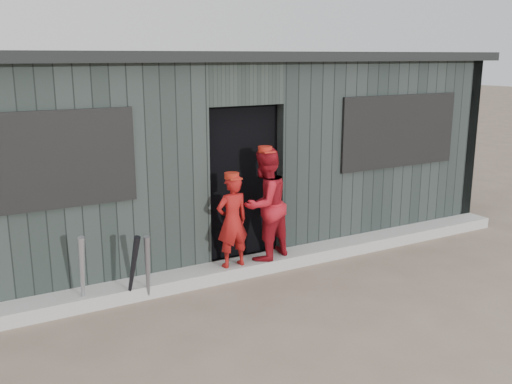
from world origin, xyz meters
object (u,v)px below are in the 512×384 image
bat_mid (148,268)px  bat_right (133,270)px  bat_left (82,274)px  player_grey_back (269,209)px  dugout (197,148)px  player_red_left (232,221)px  player_red_right (265,204)px

bat_mid → bat_right: size_ratio=0.96×
bat_left → player_grey_back: 2.68m
bat_right → player_grey_back: player_grey_back is taller
player_grey_back → dugout: dugout is taller
player_red_left → player_grey_back: bearing=-148.5°
player_grey_back → dugout: 1.45m
bat_mid → dugout: (1.44, 1.92, 0.90)m
bat_left → dugout: 2.91m
bat_mid → player_red_right: (1.57, 0.23, 0.45)m
bat_left → dugout: size_ratio=0.10×
bat_left → player_red_right: size_ratio=0.62×
bat_right → player_red_left: 1.30m
bat_right → player_red_right: bearing=7.3°
bat_left → dugout: dugout is taller
bat_left → dugout: bearing=41.1°
bat_mid → player_red_left: size_ratio=0.70×
player_grey_back → bat_left: bearing=-6.1°
dugout → player_red_left: bearing=-101.0°
bat_left → player_red_right: player_red_right is taller
bat_right → dugout: dugout is taller
bat_left → player_red_left: 1.78m
bat_mid → bat_right: 0.16m
bat_mid → player_red_right: 1.64m
bat_right → player_grey_back: 2.24m
bat_mid → bat_right: bat_right is taller
player_grey_back → bat_right: bearing=-0.8°
bat_right → player_red_right: 1.79m
bat_mid → player_red_left: 1.15m
player_red_left → bat_right: bearing=4.9°
bat_left → player_red_left: player_red_left is taller
bat_left → player_red_left: bearing=2.6°
player_red_left → dugout: size_ratio=0.13×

